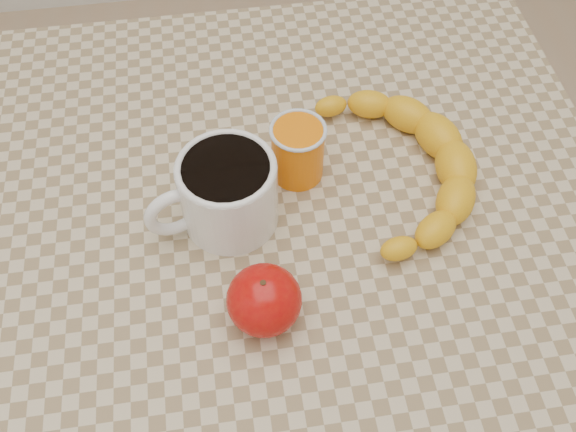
{
  "coord_description": "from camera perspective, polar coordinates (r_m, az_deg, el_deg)",
  "views": [
    {
      "loc": [
        -0.06,
        -0.41,
        1.35
      ],
      "look_at": [
        0.0,
        0.0,
        0.77
      ],
      "focal_mm": 40.0,
      "sensor_mm": 36.0,
      "label": 1
    }
  ],
  "objects": [
    {
      "name": "banana",
      "position": [
        0.77,
        10.0,
        4.51
      ],
      "size": [
        0.22,
        0.31,
        0.05
      ],
      "primitive_type": null,
      "rotation": [
        0.0,
        0.0,
        -0.03
      ],
      "color": "yellow",
      "rests_on": "table"
    },
    {
      "name": "table",
      "position": [
        0.8,
        -0.0,
        -4.34
      ],
      "size": [
        0.8,
        0.8,
        0.75
      ],
      "color": "#C3AF8A",
      "rests_on": "ground"
    },
    {
      "name": "ground",
      "position": [
        1.42,
        -0.0,
        -18.24
      ],
      "size": [
        3.0,
        3.0,
        0.0
      ],
      "primitive_type": "plane",
      "color": "tan",
      "rests_on": "ground"
    },
    {
      "name": "apple",
      "position": [
        0.64,
        -2.13,
        -7.47
      ],
      "size": [
        0.1,
        0.1,
        0.07
      ],
      "color": "#AB0507",
      "rests_on": "table"
    },
    {
      "name": "orange_juice_glass",
      "position": [
        0.75,
        0.87,
        5.85
      ],
      "size": [
        0.07,
        0.07,
        0.08
      ],
      "color": "orange",
      "rests_on": "table"
    },
    {
      "name": "coffee_mug",
      "position": [
        0.7,
        -5.57,
        2.21
      ],
      "size": [
        0.16,
        0.13,
        0.09
      ],
      "color": "white",
      "rests_on": "table"
    }
  ]
}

